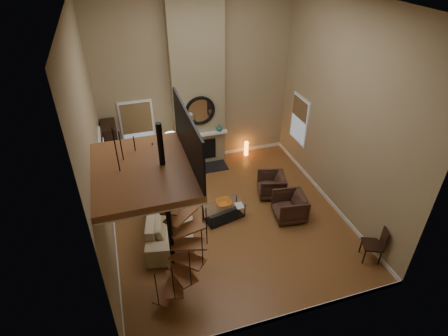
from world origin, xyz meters
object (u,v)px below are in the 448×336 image
object	(u,v)px
armchair_far	(292,206)
floor_lamp	(172,143)
hutch	(113,154)
sofa	(171,214)
coffee_table	(224,210)
side_chair	(377,242)
armchair_near	(274,185)
accent_lamp	(246,148)

from	to	relation	value
armchair_far	floor_lamp	xyz separation A→B (m)	(-2.75, 2.50, 1.06)
hutch	armchair_far	xyz separation A→B (m)	(4.41, -3.22, -0.60)
sofa	coffee_table	world-z (taller)	sofa
coffee_table	side_chair	world-z (taller)	side_chair
side_chair	sofa	bearing A→B (deg)	149.52
armchair_near	coffee_table	xyz separation A→B (m)	(-1.69, -0.57, -0.07)
side_chair	armchair_near	bearing A→B (deg)	112.87
sofa	coffee_table	bearing A→B (deg)	-83.98
armchair_far	accent_lamp	distance (m)	3.42
hutch	armchair_near	size ratio (longest dim) A/B	2.53
hutch	side_chair	size ratio (longest dim) A/B	2.05
coffee_table	hutch	bearing A→B (deg)	133.90
floor_lamp	armchair_far	bearing A→B (deg)	-42.28
floor_lamp	armchair_near	bearing A→B (deg)	-28.50
accent_lamp	side_chair	world-z (taller)	side_chair
armchair_far	coffee_table	bearing A→B (deg)	-97.38
armchair_near	armchair_far	bearing A→B (deg)	19.39
sofa	floor_lamp	size ratio (longest dim) A/B	1.70
sofa	armchair_near	size ratio (longest dim) A/B	3.75
armchair_near	armchair_far	size ratio (longest dim) A/B	0.93
armchair_near	side_chair	xyz separation A→B (m)	(1.27, -3.01, 0.17)
armchair_far	hutch	bearing A→B (deg)	-118.41
sofa	floor_lamp	world-z (taller)	floor_lamp
hutch	coffee_table	distance (m)	3.86
hutch	accent_lamp	size ratio (longest dim) A/B	3.83
armchair_near	side_chair	bearing A→B (deg)	37.83
hutch	armchair_far	size ratio (longest dim) A/B	2.36
floor_lamp	sofa	bearing A→B (deg)	-103.64
hutch	sofa	size ratio (longest dim) A/B	0.67
floor_lamp	accent_lamp	bearing A→B (deg)	19.02
coffee_table	side_chair	size ratio (longest dim) A/B	1.30
armchair_far	floor_lamp	world-z (taller)	floor_lamp
sofa	side_chair	size ratio (longest dim) A/B	3.04
accent_lamp	sofa	bearing A→B (deg)	-138.31
armchair_far	accent_lamp	size ratio (longest dim) A/B	1.62
coffee_table	accent_lamp	xyz separation A→B (m)	(1.72, 2.94, -0.03)
sofa	accent_lamp	size ratio (longest dim) A/B	5.68
hutch	floor_lamp	size ratio (longest dim) A/B	1.15
hutch	side_chair	xyz separation A→B (m)	(5.60, -5.18, -0.42)
armchair_near	armchair_far	world-z (taller)	armchair_far
accent_lamp	side_chair	distance (m)	5.53
coffee_table	accent_lamp	world-z (taller)	accent_lamp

